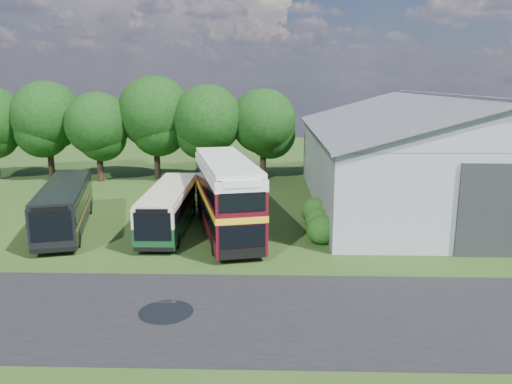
{
  "coord_description": "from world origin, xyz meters",
  "views": [
    {
      "loc": [
        2.65,
        -21.39,
        9.11
      ],
      "look_at": [
        1.81,
        8.0,
        2.52
      ],
      "focal_mm": 35.0,
      "sensor_mm": 36.0,
      "label": 1
    }
  ],
  "objects_px": {
    "storage_shed": "(436,148)",
    "bus_dark_single": "(65,206)",
    "bus_green_single": "(169,207)",
    "bus_maroon_double": "(226,197)"
  },
  "relations": [
    {
      "from": "storage_shed",
      "to": "bus_green_single",
      "type": "height_order",
      "value": "storage_shed"
    },
    {
      "from": "bus_green_single",
      "to": "bus_maroon_double",
      "type": "height_order",
      "value": "bus_maroon_double"
    },
    {
      "from": "bus_dark_single",
      "to": "bus_green_single",
      "type": "bearing_deg",
      "value": -12.77
    },
    {
      "from": "bus_maroon_double",
      "to": "bus_dark_single",
      "type": "xyz_separation_m",
      "value": [
        -10.07,
        0.5,
        -0.77
      ]
    },
    {
      "from": "bus_green_single",
      "to": "bus_maroon_double",
      "type": "relative_size",
      "value": 0.89
    },
    {
      "from": "storage_shed",
      "to": "bus_dark_single",
      "type": "xyz_separation_m",
      "value": [
        -25.02,
        -7.88,
        -2.63
      ]
    },
    {
      "from": "storage_shed",
      "to": "bus_green_single",
      "type": "xyz_separation_m",
      "value": [
        -18.57,
        -7.64,
        -2.72
      ]
    },
    {
      "from": "bus_green_single",
      "to": "bus_dark_single",
      "type": "relative_size",
      "value": 0.92
    },
    {
      "from": "storage_shed",
      "to": "bus_dark_single",
      "type": "bearing_deg",
      "value": -162.51
    },
    {
      "from": "storage_shed",
      "to": "bus_dark_single",
      "type": "height_order",
      "value": "storage_shed"
    }
  ]
}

